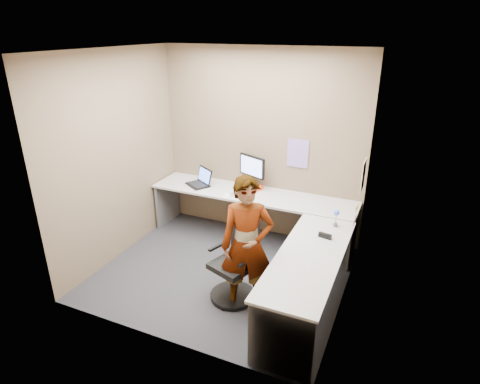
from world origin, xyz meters
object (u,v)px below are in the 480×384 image
at_px(desk, 266,225).
at_px(person, 247,245).
at_px(monitor, 252,168).
at_px(office_chair, 236,266).

bearing_deg(desk, person, -84.03).
relative_size(monitor, office_chair, 0.45).
distance_m(monitor, person, 1.73).
distance_m(office_chair, person, 0.42).
height_order(desk, monitor, monitor).
relative_size(monitor, person, 0.28).
xyz_separation_m(desk, office_chair, (-0.08, -0.74, -0.19)).
xyz_separation_m(monitor, person, (0.60, -1.60, -0.28)).
bearing_deg(person, desk, 71.32).
height_order(monitor, person, person).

